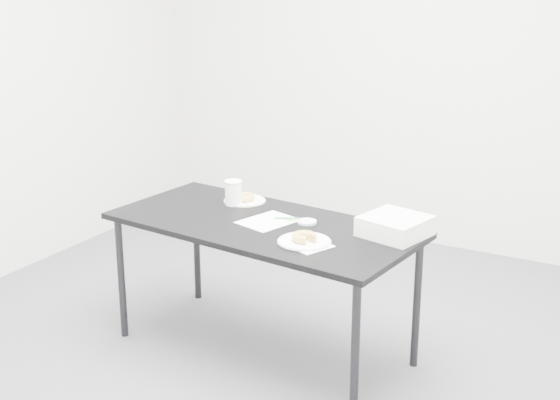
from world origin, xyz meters
The scene contains 14 objects.
floor centered at (0.00, 0.00, 0.00)m, with size 4.00×4.00×0.00m, color #454549.
wall_back centered at (0.00, 2.00, 1.35)m, with size 4.00×0.02×2.70m, color silver.
table centered at (-0.02, 0.02, 0.65)m, with size 1.62×0.88×0.71m.
scorecard centered at (-0.01, 0.05, 0.71)m, with size 0.22×0.28×0.00m, color white.
logo_patch centered at (0.08, 0.13, 0.71)m, with size 0.04×0.04×0.00m, color green.
pen centered at (0.06, 0.12, 0.71)m, with size 0.01×0.01×0.13m, color #0B8141.
napkin centered at (0.33, -0.16, 0.71)m, with size 0.17×0.17×0.00m, color white.
plate_near centered at (0.29, -0.14, 0.71)m, with size 0.25×0.25×0.01m, color white.
donut_near centered at (0.29, -0.14, 0.74)m, with size 0.12×0.12×0.04m, color gold.
plate_far centered at (-0.29, 0.28, 0.71)m, with size 0.23×0.23×0.01m, color white.
donut_far centered at (-0.29, 0.28, 0.73)m, with size 0.11×0.11×0.04m, color gold.
coffee_cup centered at (-0.31, 0.20, 0.78)m, with size 0.09×0.09×0.13m, color white.
cup_lid centered at (0.18, 0.12, 0.71)m, with size 0.10×0.10×0.01m, color white.
bakery_box centered at (0.62, 0.16, 0.76)m, with size 0.28×0.28×0.09m, color white.
Camera 1 is at (1.86, -3.16, 1.97)m, focal length 50.00 mm.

